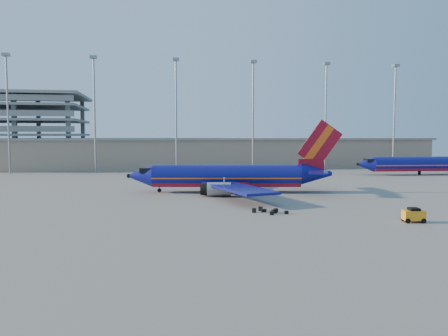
{
  "coord_description": "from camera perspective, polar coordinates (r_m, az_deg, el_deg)",
  "views": [
    {
      "loc": [
        -11.24,
        -65.78,
        9.36
      ],
      "look_at": [
        0.33,
        3.93,
        4.0
      ],
      "focal_mm": 35.0,
      "sensor_mm": 36.0,
      "label": 1
    }
  ],
  "objects": [
    {
      "name": "ground",
      "position": [
        67.39,
        0.27,
        -3.65
      ],
      "size": [
        220.0,
        220.0,
        0.0
      ],
      "primitive_type": "plane",
      "color": "slate",
      "rests_on": "ground"
    },
    {
      "name": "terminal_building",
      "position": [
        125.69,
        0.31,
        2.04
      ],
      "size": [
        122.0,
        16.0,
        8.5
      ],
      "color": "gray",
      "rests_on": "ground"
    },
    {
      "name": "light_mast_row",
      "position": [
        113.25,
        -1.17,
        8.48
      ],
      "size": [
        101.6,
        1.6,
        28.65
      ],
      "color": "gray",
      "rests_on": "ground"
    },
    {
      "name": "aircraft_main",
      "position": [
        71.28,
        1.0,
        -1.16
      ],
      "size": [
        34.93,
        33.35,
        11.88
      ],
      "rotation": [
        0.0,
        0.0,
        -0.16
      ],
      "color": "navy",
      "rests_on": "ground"
    },
    {
      "name": "aircraft_second",
      "position": [
        113.04,
        24.57,
        0.51
      ],
      "size": [
        33.26,
        12.92,
        11.26
      ],
      "rotation": [
        0.0,
        0.0,
        -0.07
      ],
      "color": "navy",
      "rests_on": "ground"
    },
    {
      "name": "baggage_tug",
      "position": [
        51.2,
        23.53,
        -5.62
      ],
      "size": [
        2.4,
        1.7,
        1.58
      ],
      "rotation": [
        0.0,
        0.0,
        -0.18
      ],
      "color": "orange",
      "rests_on": "ground"
    },
    {
      "name": "luggage_pile",
      "position": [
        53.02,
        5.82,
        -5.6
      ],
      "size": [
        4.08,
        3.34,
        0.55
      ],
      "color": "black",
      "rests_on": "ground"
    }
  ]
}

